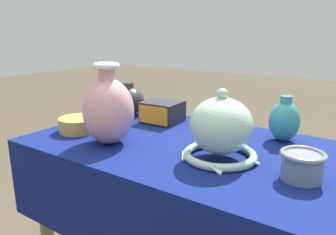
{
  "coord_description": "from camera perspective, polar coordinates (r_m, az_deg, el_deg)",
  "views": [
    {
      "loc": [
        0.49,
        -0.83,
        1.07
      ],
      "look_at": [
        -0.03,
        -0.06,
        0.82
      ],
      "focal_mm": 35.0,
      "sensor_mm": 36.0,
      "label": 1
    }
  ],
  "objects": [
    {
      "name": "jar_round_charcoal",
      "position": [
        1.35,
        -7.02,
        2.99
      ],
      "size": [
        0.14,
        0.14,
        0.13
      ],
      "color": "#2D2D33",
      "rests_on": "display_table"
    },
    {
      "name": "pot_squat_cobalt",
      "position": [
        1.13,
        8.67,
        -1.0
      ],
      "size": [
        0.12,
        0.12,
        0.06
      ],
      "primitive_type": "cylinder",
      "color": "#3851A8",
      "rests_on": "display_table"
    },
    {
      "name": "jar_round_teal",
      "position": [
        1.09,
        19.59,
        -0.54
      ],
      "size": [
        0.1,
        0.1,
        0.14
      ],
      "color": "teal",
      "rests_on": "display_table"
    },
    {
      "name": "vase_tall_bulbous",
      "position": [
        1.01,
        -10.34,
        1.37
      ],
      "size": [
        0.16,
        0.16,
        0.25
      ],
      "color": "#D19399",
      "rests_on": "display_table"
    },
    {
      "name": "display_table",
      "position": [
        1.04,
        2.87,
        -9.78
      ],
      "size": [
        0.99,
        0.59,
        0.73
      ],
      "color": "olive",
      "rests_on": "ground_plane"
    },
    {
      "name": "pot_squat_ochre",
      "position": [
        1.17,
        -15.26,
        -1.16
      ],
      "size": [
        0.14,
        0.14,
        0.05
      ],
      "primitive_type": "cylinder",
      "color": "gold",
      "rests_on": "display_table"
    },
    {
      "name": "vase_dome_bell",
      "position": [
        0.88,
        9.18,
        -2.24
      ],
      "size": [
        0.21,
        0.21,
        0.2
      ],
      "color": "#A8CCB7",
      "rests_on": "display_table"
    },
    {
      "name": "mosaic_tile_box",
      "position": [
        1.24,
        -1.02,
        1.01
      ],
      "size": [
        0.14,
        0.14,
        0.08
      ],
      "rotation": [
        0.0,
        0.0,
        0.05
      ],
      "color": "#232328",
      "rests_on": "display_table"
    },
    {
      "name": "cup_wide_slate",
      "position": [
        0.83,
        22.32,
        -7.59
      ],
      "size": [
        0.11,
        0.11,
        0.07
      ],
      "color": "slate",
      "rests_on": "display_table"
    }
  ]
}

